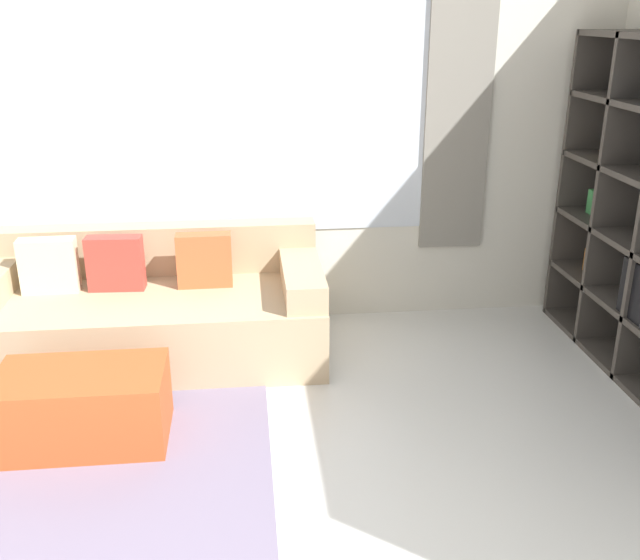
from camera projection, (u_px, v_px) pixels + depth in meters
wall_back at (198, 126)px, 4.61m from camera, size 6.79×0.11×2.70m
couch_main at (150, 312)px, 4.47m from camera, size 2.13×0.96×0.77m
ottoman at (83, 407)px, 3.58m from camera, size 0.83×0.49×0.39m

